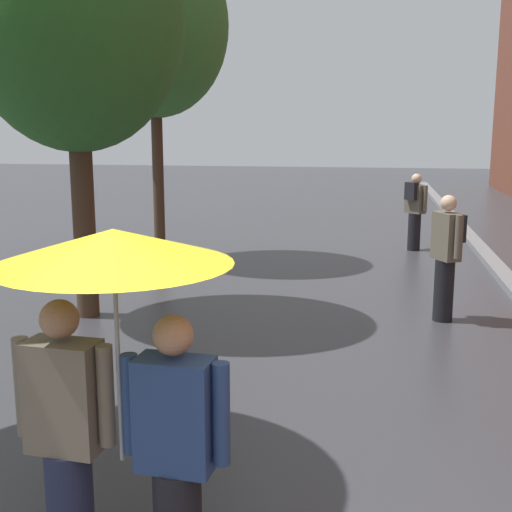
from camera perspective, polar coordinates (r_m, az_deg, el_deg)
The scene contains 6 objects.
kerb_strip at distance 12.78m, azimuth 19.94°, elevation -0.87°, with size 0.30×36.00×0.12m, color slate.
street_tree_1 at distance 9.21m, azimuth -15.41°, elevation 19.30°, with size 2.83×2.83×5.70m.
street_tree_2 at distance 12.89m, azimuth -8.77°, elevation 18.95°, with size 2.73×2.73×6.02m.
couple_under_umbrella at distance 3.56m, azimuth -11.90°, elevation -7.86°, with size 1.23×1.23×2.06m.
pedestrian_walking_midground at distance 14.19m, azimuth 13.49°, elevation 3.90°, with size 0.46×0.46×1.60m.
pedestrian_walking_far at distance 9.10m, azimuth 16.06°, elevation 0.11°, with size 0.44×0.53×1.69m.
Camera 1 is at (0.91, -2.32, 2.57)m, focal length 46.52 mm.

